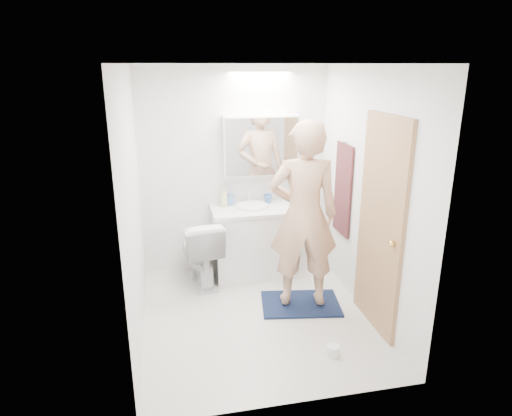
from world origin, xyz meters
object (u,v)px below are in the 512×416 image
object	(u,v)px
toothbrush_cup	(268,199)
toilet_paper_roll	(333,351)
soap_bottle_a	(224,197)
soap_bottle_b	(230,198)
toilet	(200,251)
medicine_cabinet	(261,146)
vanity_cabinet	(253,243)
person	(304,215)

from	to	relation	value
toothbrush_cup	toilet_paper_roll	distance (m)	2.07
soap_bottle_a	toilet_paper_roll	xyz separation A→B (m)	(0.67, -1.89, -0.88)
soap_bottle_a	soap_bottle_b	world-z (taller)	soap_bottle_a
toilet	soap_bottle_b	world-z (taller)	soap_bottle_b
toilet	toilet_paper_roll	xyz separation A→B (m)	(0.98, -1.62, -0.34)
soap_bottle_b	toilet_paper_roll	world-z (taller)	soap_bottle_b
soap_bottle_a	toothbrush_cup	world-z (taller)	soap_bottle_a
medicine_cabinet	toilet	xyz separation A→B (m)	(-0.77, -0.33, -1.11)
vanity_cabinet	toilet	bearing A→B (deg)	-169.62
medicine_cabinet	person	distance (m)	1.19
medicine_cabinet	soap_bottle_a	xyz separation A→B (m)	(-0.45, -0.06, -0.57)
vanity_cabinet	toothbrush_cup	distance (m)	0.55
toilet_paper_roll	soap_bottle_b	bearing A→B (deg)	107.07
toilet	person	xyz separation A→B (m)	(0.97, -0.74, 0.60)
person	toothbrush_cup	size ratio (longest dim) A/B	17.24
vanity_cabinet	soap_bottle_a	size ratio (longest dim) A/B	4.02
toilet	soap_bottle_a	bearing A→B (deg)	-147.11
toilet	toothbrush_cup	bearing A→B (deg)	-168.96
toilet	toothbrush_cup	world-z (taller)	toothbrush_cup
vanity_cabinet	toothbrush_cup	xyz separation A→B (m)	(0.22, 0.16, 0.48)
toothbrush_cup	toilet_paper_roll	bearing A→B (deg)	-85.85
toothbrush_cup	toilet_paper_roll	xyz separation A→B (m)	(0.14, -1.90, -0.82)
medicine_cabinet	person	size ratio (longest dim) A/B	0.47
medicine_cabinet	toilet	bearing A→B (deg)	-157.08
toothbrush_cup	toilet	bearing A→B (deg)	-161.97
soap_bottle_a	toilet_paper_roll	world-z (taller)	soap_bottle_a
person	toothbrush_cup	xyz separation A→B (m)	(-0.12, 1.01, -0.12)
person	soap_bottle_b	world-z (taller)	person
vanity_cabinet	soap_bottle_b	xyz separation A→B (m)	(-0.23, 0.18, 0.52)
soap_bottle_b	toothbrush_cup	bearing A→B (deg)	-2.54
toothbrush_cup	medicine_cabinet	bearing A→B (deg)	146.74
vanity_cabinet	toilet_paper_roll	distance (m)	1.81
toilet	soap_bottle_b	size ratio (longest dim) A/B	4.51
person	toothbrush_cup	world-z (taller)	person
person	soap_bottle_a	distance (m)	1.19
person	toilet_paper_roll	bearing A→B (deg)	100.12
soap_bottle_a	medicine_cabinet	bearing A→B (deg)	7.57
soap_bottle_b	toilet_paper_roll	size ratio (longest dim) A/B	1.56
person	soap_bottle_a	bearing A→B (deg)	-47.97
soap_bottle_a	soap_bottle_b	bearing A→B (deg)	21.51
vanity_cabinet	soap_bottle_a	xyz separation A→B (m)	(-0.31, 0.15, 0.54)
toothbrush_cup	person	bearing A→B (deg)	-83.15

